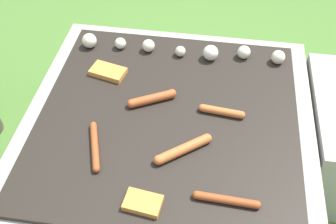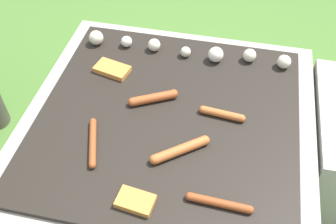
% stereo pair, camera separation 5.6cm
% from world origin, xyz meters
% --- Properties ---
extents(ground_plane, '(14.00, 14.00, 0.00)m').
position_xyz_m(ground_plane, '(0.00, 0.00, 0.00)').
color(ground_plane, '#47702D').
extents(grill, '(0.98, 0.98, 0.36)m').
position_xyz_m(grill, '(0.00, 0.00, 0.18)').
color(grill, '#9E998E').
rests_on(grill, ground_plane).
extents(sausage_front_center, '(0.16, 0.04, 0.03)m').
position_xyz_m(sausage_front_center, '(0.18, 0.04, 0.37)').
color(sausage_front_center, '#B7602D').
rests_on(sausage_front_center, grill).
extents(sausage_back_center, '(0.17, 0.14, 0.03)m').
position_xyz_m(sausage_back_center, '(0.07, -0.14, 0.38)').
color(sausage_back_center, '#B7602D').
rests_on(sausage_back_center, grill).
extents(sausage_mid_right, '(0.16, 0.10, 0.03)m').
position_xyz_m(sausage_mid_right, '(-0.06, 0.06, 0.38)').
color(sausage_mid_right, '#A34C23').
rests_on(sausage_mid_right, grill).
extents(sausage_back_right, '(0.19, 0.03, 0.02)m').
position_xyz_m(sausage_back_right, '(0.21, -0.30, 0.37)').
color(sausage_back_right, '#93421E').
rests_on(sausage_back_right, grill).
extents(sausage_front_right, '(0.08, 0.19, 0.02)m').
position_xyz_m(sausage_front_right, '(-0.20, -0.17, 0.37)').
color(sausage_front_right, '#93421E').
rests_on(sausage_front_right, grill).
extents(bread_slice_left, '(0.11, 0.08, 0.02)m').
position_xyz_m(bread_slice_left, '(-0.02, -0.34, 0.37)').
color(bread_slice_left, '#D18438').
rests_on(bread_slice_left, grill).
extents(bread_slice_right, '(0.14, 0.10, 0.02)m').
position_xyz_m(bread_slice_right, '(-0.25, 0.18, 0.37)').
color(bread_slice_right, '#D18438').
rests_on(bread_slice_right, grill).
extents(mushroom_row, '(0.79, 0.08, 0.06)m').
position_xyz_m(mushroom_row, '(0.00, 0.33, 0.39)').
color(mushroom_row, beige).
rests_on(mushroom_row, grill).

